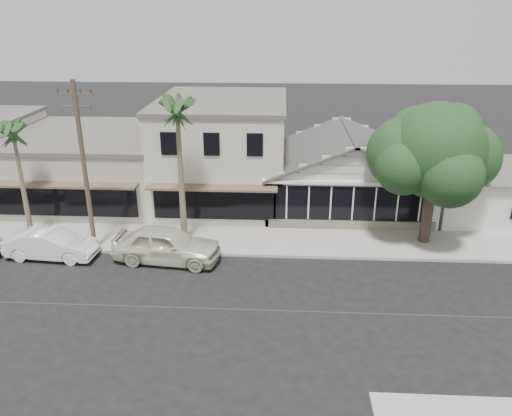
# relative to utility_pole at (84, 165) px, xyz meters

# --- Properties ---
(ground) EXTENTS (140.00, 140.00, 0.00)m
(ground) POSITION_rel_utility_pole_xyz_m (9.00, -5.20, -4.79)
(ground) COLOR black
(ground) RESTS_ON ground
(sidewalk_north) EXTENTS (90.00, 3.50, 0.15)m
(sidewalk_north) POSITION_rel_utility_pole_xyz_m (1.00, 1.55, -4.71)
(sidewalk_north) COLOR #9E9991
(sidewalk_north) RESTS_ON ground
(corner_shop) EXTENTS (10.40, 8.60, 5.10)m
(corner_shop) POSITION_rel_utility_pole_xyz_m (14.00, 7.27, -2.17)
(corner_shop) COLOR beige
(corner_shop) RESTS_ON ground
(side_cottage) EXTENTS (6.00, 6.00, 3.00)m
(side_cottage) POSITION_rel_utility_pole_xyz_m (22.20, 6.30, -3.29)
(side_cottage) COLOR beige
(side_cottage) RESTS_ON ground
(row_building_near) EXTENTS (8.00, 10.00, 6.50)m
(row_building_near) POSITION_rel_utility_pole_xyz_m (6.00, 8.30, -1.54)
(row_building_near) COLOR beige
(row_building_near) RESTS_ON ground
(row_building_midnear) EXTENTS (10.00, 10.00, 4.20)m
(row_building_midnear) POSITION_rel_utility_pole_xyz_m (-3.00, 8.30, -2.69)
(row_building_midnear) COLOR #B3AEA1
(row_building_midnear) RESTS_ON ground
(utility_pole) EXTENTS (1.80, 0.24, 9.00)m
(utility_pole) POSITION_rel_utility_pole_xyz_m (0.00, 0.00, 0.00)
(utility_pole) COLOR brown
(utility_pole) RESTS_ON ground
(car_0) EXTENTS (5.69, 2.80, 1.87)m
(car_0) POSITION_rel_utility_pole_xyz_m (4.13, -0.93, -3.86)
(car_0) COLOR beige
(car_0) RESTS_ON ground
(car_1) EXTENTS (4.77, 1.95, 1.54)m
(car_1) POSITION_rel_utility_pole_xyz_m (-1.91, -0.89, -4.02)
(car_1) COLOR white
(car_1) RESTS_ON ground
(shade_tree) EXTENTS (7.03, 6.36, 7.80)m
(shade_tree) POSITION_rel_utility_pole_xyz_m (17.76, 2.10, 0.35)
(shade_tree) COLOR #423628
(shade_tree) RESTS_ON ground
(palm_east) EXTENTS (3.24, 3.24, 8.52)m
(palm_east) POSITION_rel_utility_pole_xyz_m (4.65, 1.12, 2.53)
(palm_east) COLOR #726651
(palm_east) RESTS_ON ground
(palm_mid) EXTENTS (2.50, 2.50, 6.98)m
(palm_mid) POSITION_rel_utility_pole_xyz_m (-4.19, 1.46, 1.19)
(palm_mid) COLOR #726651
(palm_mid) RESTS_ON ground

